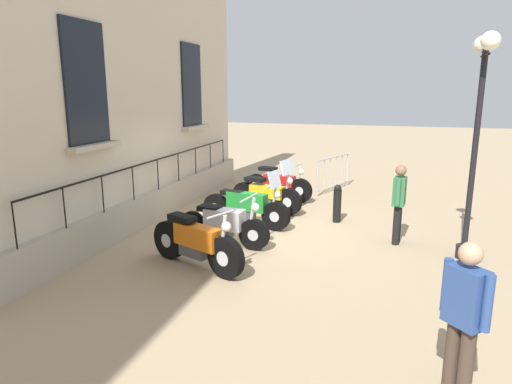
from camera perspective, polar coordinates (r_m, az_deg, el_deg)
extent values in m
plane|color=tan|center=(10.04, -0.04, -4.45)|extent=(60.00, 60.00, 0.00)
cube|color=beige|center=(10.77, -15.09, 17.10)|extent=(0.60, 10.01, 7.72)
cube|color=#B1A48F|center=(10.87, -12.31, -1.47)|extent=(0.20, 10.01, 0.70)
cube|color=black|center=(12.53, -8.17, 13.24)|extent=(0.06, 1.13, 2.14)
cube|color=#BCAE97|center=(12.54, -7.67, 8.12)|extent=(0.24, 1.33, 0.10)
cube|color=black|center=(8.73, -20.74, 12.76)|extent=(0.06, 1.13, 2.14)
cube|color=#BCAE97|center=(8.74, -19.74, 5.45)|extent=(0.24, 1.33, 0.10)
cube|color=black|center=(10.64, -12.40, 4.04)|extent=(0.03, 8.41, 0.03)
cylinder|color=black|center=(7.42, -28.24, -3.81)|extent=(0.02, 0.02, 0.71)
cylinder|color=black|center=(8.16, -23.08, -1.89)|extent=(0.02, 0.02, 0.71)
cylinder|color=black|center=(8.97, -18.82, -0.28)|extent=(0.02, 0.02, 0.71)
cylinder|color=black|center=(9.81, -15.28, 1.05)|extent=(0.02, 0.02, 0.71)
cylinder|color=black|center=(10.70, -12.31, 2.17)|extent=(0.02, 0.02, 0.71)
cylinder|color=black|center=(11.61, -9.79, 3.11)|extent=(0.02, 0.02, 0.71)
cylinder|color=black|center=(12.55, -7.65, 3.91)|extent=(0.02, 0.02, 0.71)
cylinder|color=black|center=(13.50, -5.80, 4.59)|extent=(0.02, 0.02, 0.71)
cylinder|color=black|center=(14.46, -4.19, 5.17)|extent=(0.02, 0.02, 0.71)
cylinder|color=black|center=(7.33, -3.85, -8.27)|extent=(0.70, 0.41, 0.70)
cylinder|color=silver|center=(7.33, -3.85, -8.27)|extent=(0.29, 0.25, 0.24)
cylinder|color=black|center=(8.29, -10.89, -5.94)|extent=(0.70, 0.41, 0.70)
cylinder|color=silver|center=(8.29, -10.89, -5.94)|extent=(0.29, 0.25, 0.24)
cube|color=orange|center=(7.69, -7.39, -5.58)|extent=(0.96, 0.60, 0.36)
cube|color=#4C4C51|center=(7.84, -7.84, -7.20)|extent=(0.60, 0.41, 0.24)
cube|color=black|center=(7.88, -9.32, -3.24)|extent=(0.57, 0.42, 0.10)
cylinder|color=silver|center=(7.25, -4.18, -5.58)|extent=(0.17, 0.12, 0.71)
cylinder|color=silver|center=(7.18, -4.51, -2.83)|extent=(0.26, 0.55, 0.04)
sphere|color=white|center=(7.15, -3.79, -4.39)|extent=(0.16, 0.16, 0.16)
cylinder|color=silver|center=(8.10, -7.94, -7.45)|extent=(0.81, 0.40, 0.08)
cylinder|color=black|center=(8.57, -0.23, -5.40)|extent=(0.62, 0.18, 0.61)
cylinder|color=silver|center=(8.57, -0.23, -5.40)|extent=(0.23, 0.16, 0.21)
cylinder|color=black|center=(9.17, -8.03, -4.29)|extent=(0.62, 0.18, 0.61)
cylinder|color=silver|center=(9.17, -8.03, -4.29)|extent=(0.23, 0.16, 0.21)
cube|color=silver|center=(8.76, -4.00, -3.42)|extent=(0.80, 0.42, 0.39)
cube|color=#4C4C51|center=(8.88, -4.55, -4.98)|extent=(0.49, 0.32, 0.21)
cube|color=black|center=(8.85, -5.86, -2.04)|extent=(0.46, 0.35, 0.10)
cylinder|color=silver|center=(8.48, -0.54, -3.07)|extent=(0.17, 0.08, 0.72)
cylinder|color=silver|center=(8.41, -0.86, -0.70)|extent=(0.12, 0.75, 0.04)
sphere|color=white|center=(8.41, -0.11, -1.97)|extent=(0.16, 0.16, 0.16)
cylinder|color=silver|center=(9.13, -4.78, -5.18)|extent=(0.70, 0.16, 0.08)
cylinder|color=black|center=(9.73, 2.52, -3.07)|extent=(0.65, 0.27, 0.64)
cylinder|color=silver|center=(9.73, 2.52, -3.07)|extent=(0.25, 0.20, 0.22)
cylinder|color=black|center=(10.48, -5.05, -1.94)|extent=(0.65, 0.27, 0.64)
cylinder|color=silver|center=(10.48, -5.05, -1.94)|extent=(0.25, 0.20, 0.22)
cube|color=#1E842D|center=(10.00, -1.16, -1.20)|extent=(0.97, 0.44, 0.40)
cube|color=#4C4C51|center=(10.12, -1.65, -2.62)|extent=(0.59, 0.31, 0.22)
cube|color=black|center=(10.15, -3.02, -0.08)|extent=(0.56, 0.33, 0.10)
cylinder|color=silver|center=(9.67, 2.28, -1.16)|extent=(0.17, 0.09, 0.67)
cylinder|color=silver|center=(9.62, 2.03, 0.78)|extent=(0.15, 0.54, 0.04)
sphere|color=white|center=(9.60, 2.66, -0.35)|extent=(0.16, 0.16, 0.16)
cylinder|color=silver|center=(10.35, -2.14, -2.91)|extent=(0.84, 0.25, 0.08)
cube|color=silver|center=(9.56, 2.36, 1.62)|extent=(0.21, 0.46, 0.36)
cylinder|color=black|center=(10.91, 4.14, -1.25)|extent=(0.68, 0.33, 0.67)
cylinder|color=silver|center=(10.91, 4.14, -1.25)|extent=(0.27, 0.22, 0.23)
cylinder|color=black|center=(11.58, -1.48, -0.38)|extent=(0.68, 0.33, 0.67)
cylinder|color=silver|center=(11.58, -1.48, -0.38)|extent=(0.27, 0.22, 0.23)
cube|color=gold|center=(11.16, 1.47, 0.09)|extent=(0.96, 0.56, 0.29)
cube|color=#4C4C51|center=(11.27, 1.03, -0.94)|extent=(0.59, 0.40, 0.23)
cube|color=black|center=(11.30, -0.10, 1.63)|extent=(0.57, 0.42, 0.10)
cylinder|color=silver|center=(10.85, 3.94, 0.58)|extent=(0.17, 0.10, 0.71)
cylinder|color=silver|center=(10.81, 3.74, 2.42)|extent=(0.23, 0.67, 0.04)
sphere|color=white|center=(10.78, 4.28, 1.42)|extent=(0.16, 0.16, 0.16)
cylinder|color=silver|center=(11.53, 0.75, -1.21)|extent=(0.80, 0.31, 0.08)
cube|color=silver|center=(10.75, 4.03, 3.18)|extent=(0.28, 0.58, 0.36)
cylinder|color=black|center=(12.16, 5.61, 0.17)|extent=(0.67, 0.27, 0.66)
cylinder|color=silver|center=(12.16, 5.61, 0.17)|extent=(0.26, 0.19, 0.23)
cylinder|color=black|center=(12.74, 0.02, 0.83)|extent=(0.67, 0.27, 0.66)
cylinder|color=silver|center=(12.74, 0.02, 0.83)|extent=(0.26, 0.19, 0.23)
cube|color=red|center=(12.37, 2.96, 1.39)|extent=(0.91, 0.47, 0.32)
cube|color=#4C4C51|center=(12.46, 2.54, 0.38)|extent=(0.56, 0.34, 0.23)
cube|color=black|center=(12.47, 1.52, 2.96)|extent=(0.53, 0.36, 0.10)
cylinder|color=silver|center=(12.10, 5.43, 1.79)|extent=(0.17, 0.09, 0.70)
cylinder|color=silver|center=(12.06, 5.24, 3.42)|extent=(0.17, 0.64, 0.04)
sphere|color=white|center=(12.05, 5.75, 2.53)|extent=(0.16, 0.16, 0.16)
cylinder|color=silver|center=(12.70, 2.19, 0.10)|extent=(0.78, 0.24, 0.08)
cylinder|color=black|center=(9.04, 24.79, -6.87)|extent=(0.28, 0.28, 0.24)
cylinder|color=black|center=(8.65, 25.86, 3.97)|extent=(0.10, 0.10, 3.69)
cylinder|color=black|center=(8.42, 27.20, 15.23)|extent=(0.04, 0.35, 0.04)
sphere|color=white|center=(8.26, 27.55, 16.62)|extent=(0.30, 0.30, 0.30)
cylinder|color=black|center=(8.77, 26.80, 15.12)|extent=(0.04, 0.35, 0.04)
sphere|color=white|center=(8.95, 26.75, 16.31)|extent=(0.30, 0.30, 0.30)
cylinder|color=#B7B7BF|center=(12.86, 7.77, 1.72)|extent=(0.05, 0.05, 1.05)
cylinder|color=#B7B7BF|center=(14.51, 11.50, 2.85)|extent=(0.05, 0.05, 1.05)
cylinder|color=#B7B7BF|center=(13.60, 9.82, 4.37)|extent=(0.70, 1.79, 0.04)
cylinder|color=#B7B7BF|center=(13.75, 9.69, 0.78)|extent=(0.70, 1.79, 0.04)
cylinder|color=#B7B7BF|center=(13.17, 8.60, 2.29)|extent=(0.02, 0.02, 0.87)
cylinder|color=#B7B7BF|center=(13.50, 9.38, 2.52)|extent=(0.02, 0.02, 0.87)
cylinder|color=#B7B7BF|center=(13.83, 10.12, 2.73)|extent=(0.02, 0.02, 0.87)
cylinder|color=#B7B7BF|center=(14.16, 10.83, 2.94)|extent=(0.02, 0.02, 0.87)
cylinder|color=black|center=(10.49, 10.22, -1.76)|extent=(0.19, 0.19, 0.75)
sphere|color=black|center=(10.39, 10.31, 0.46)|extent=(0.17, 0.17, 0.17)
cylinder|color=#47382D|center=(5.11, 23.51, -18.70)|extent=(0.14, 0.14, 0.81)
cylinder|color=#47382D|center=(5.03, 25.00, -19.39)|extent=(0.14, 0.14, 0.81)
cube|color=#2D4C8C|center=(4.76, 25.03, -11.90)|extent=(0.41, 0.41, 0.57)
sphere|color=tan|center=(4.60, 25.53, -7.05)|extent=(0.22, 0.22, 0.22)
cylinder|color=#2D4C8C|center=(4.87, 22.98, -10.77)|extent=(0.09, 0.09, 0.55)
cylinder|color=#2D4C8C|center=(4.63, 27.25, -12.42)|extent=(0.09, 0.09, 0.55)
cylinder|color=black|center=(9.25, 17.35, -4.05)|extent=(0.14, 0.14, 0.78)
cylinder|color=black|center=(9.40, 17.48, -3.79)|extent=(0.14, 0.14, 0.78)
cube|color=#337247|center=(9.16, 17.69, 0.07)|extent=(0.27, 0.39, 0.55)
sphere|color=#8C664C|center=(9.09, 17.87, 2.61)|extent=(0.21, 0.21, 0.21)
cylinder|color=#337247|center=(8.94, 17.53, -0.04)|extent=(0.09, 0.09, 0.53)
cylinder|color=#337247|center=(9.37, 17.88, 0.51)|extent=(0.09, 0.09, 0.53)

